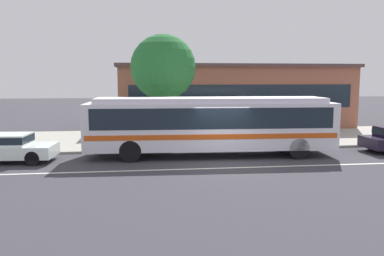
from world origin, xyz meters
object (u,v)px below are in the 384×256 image
(pedestrian_waiting_near_sign, at_px, (247,125))
(street_tree_near_stop, at_px, (163,67))
(pedestrian_walking_along_curb, at_px, (204,126))
(transit_bus, at_px, (211,122))
(sedan_behind_bus, at_px, (5,146))
(pedestrian_standing_by_tree, at_px, (262,127))
(bus_stop_sign, at_px, (269,118))

(pedestrian_waiting_near_sign, height_order, street_tree_near_stop, street_tree_near_stop)
(pedestrian_walking_along_curb, bearing_deg, transit_bus, -92.98)
(transit_bus, relative_size, pedestrian_waiting_near_sign, 7.11)
(pedestrian_walking_along_curb, bearing_deg, sedan_behind_bus, -159.62)
(pedestrian_walking_along_curb, relative_size, street_tree_near_stop, 0.27)
(transit_bus, bearing_deg, pedestrian_standing_by_tree, 37.83)
(pedestrian_waiting_near_sign, height_order, pedestrian_standing_by_tree, pedestrian_waiting_near_sign)
(transit_bus, xyz_separation_m, pedestrian_standing_by_tree, (3.42, 2.66, -0.62))
(transit_bus, xyz_separation_m, pedestrian_waiting_near_sign, (2.71, 3.37, -0.56))
(street_tree_near_stop, bearing_deg, transit_bus, -66.16)
(bus_stop_sign, xyz_separation_m, street_tree_near_stop, (-5.54, 2.92, 2.74))
(transit_bus, xyz_separation_m, bus_stop_sign, (3.49, 1.70, 0.01))
(street_tree_near_stop, bearing_deg, sedan_behind_bus, -147.04)
(pedestrian_waiting_near_sign, bearing_deg, street_tree_near_stop, 165.20)
(pedestrian_standing_by_tree, height_order, street_tree_near_stop, street_tree_near_stop)
(pedestrian_walking_along_curb, xyz_separation_m, pedestrian_standing_by_tree, (3.25, -0.72, -0.05))
(pedestrian_waiting_near_sign, bearing_deg, pedestrian_walking_along_curb, 179.84)
(pedestrian_standing_by_tree, distance_m, street_tree_near_stop, 6.72)
(transit_bus, bearing_deg, sedan_behind_bus, -178.63)
(transit_bus, bearing_deg, pedestrian_waiting_near_sign, 51.20)
(sedan_behind_bus, bearing_deg, pedestrian_standing_by_tree, 12.56)
(transit_bus, height_order, pedestrian_walking_along_curb, transit_bus)
(sedan_behind_bus, xyz_separation_m, pedestrian_standing_by_tree, (12.95, 2.88, 0.32))
(sedan_behind_bus, relative_size, bus_stop_sign, 1.80)
(bus_stop_sign, bearing_deg, pedestrian_waiting_near_sign, 115.20)
(pedestrian_walking_along_curb, xyz_separation_m, bus_stop_sign, (3.32, -1.67, 0.58))
(pedestrian_waiting_near_sign, xyz_separation_m, pedestrian_walking_along_curb, (-2.53, 0.01, -0.02))
(transit_bus, height_order, pedestrian_standing_by_tree, transit_bus)
(pedestrian_walking_along_curb, xyz_separation_m, street_tree_near_stop, (-2.22, 1.25, 3.33))
(sedan_behind_bus, relative_size, pedestrian_walking_along_curb, 2.63)
(bus_stop_sign, bearing_deg, pedestrian_standing_by_tree, 94.31)
(pedestrian_walking_along_curb, bearing_deg, street_tree_near_stop, 150.65)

